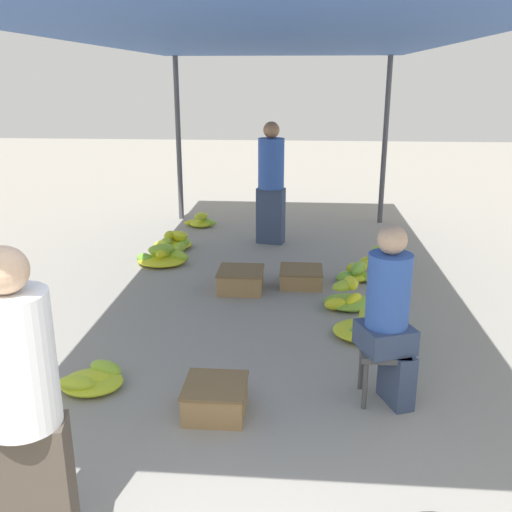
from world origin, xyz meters
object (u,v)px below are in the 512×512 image
at_px(stool, 383,359).
at_px(banana_pile_left_2, 201,222).
at_px(shopper_walking_mid, 271,182).
at_px(crate_near, 241,280).
at_px(vendor_foreground, 23,407).
at_px(banana_pile_right_3, 355,273).
at_px(banana_pile_right_2, 348,298).
at_px(crate_far, 301,277).
at_px(banana_pile_left_1, 161,257).
at_px(crate_mid, 215,398).
at_px(banana_pile_right_1, 383,260).
at_px(banana_pile_right_0, 367,329).
at_px(banana_pile_left_0, 93,379).
at_px(banana_pile_left_3, 175,242).
at_px(vendor_seated, 390,313).

bearing_deg(stool, banana_pile_left_2, 113.99).
bearing_deg(shopper_walking_mid, crate_near, -96.65).
height_order(vendor_foreground, banana_pile_right_3, vendor_foreground).
xyz_separation_m(banana_pile_left_2, banana_pile_right_2, (2.05, -3.14, 0.03)).
xyz_separation_m(vendor_foreground, stool, (1.84, 1.55, -0.49)).
distance_m(banana_pile_right_2, banana_pile_right_3, 0.83).
bearing_deg(banana_pile_right_3, banana_pile_right_2, -100.20).
relative_size(banana_pile_right_2, crate_far, 1.08).
bearing_deg(vendor_foreground, crate_far, 72.25).
height_order(banana_pile_left_1, crate_mid, banana_pile_left_1).
distance_m(vendor_foreground, banana_pile_left_2, 6.47).
bearing_deg(shopper_walking_mid, banana_pile_right_1, -35.45).
height_order(banana_pile_right_0, banana_pile_right_3, banana_pile_right_3).
distance_m(banana_pile_left_0, banana_pile_left_1, 2.98).
bearing_deg(crate_near, stool, -59.68).
relative_size(banana_pile_left_2, banana_pile_left_3, 1.00).
xyz_separation_m(vendor_seated, crate_far, (-0.61, 2.36, -0.58)).
relative_size(crate_near, shopper_walking_mid, 0.29).
height_order(vendor_foreground, banana_pile_left_2, vendor_foreground).
bearing_deg(shopper_walking_mid, banana_pile_right_2, -68.51).
height_order(banana_pile_right_1, banana_pile_right_2, banana_pile_right_2).
bearing_deg(crate_far, banana_pile_right_3, 16.93).
bearing_deg(banana_pile_right_1, vendor_seated, -97.38).
relative_size(stool, vendor_seated, 0.31).
relative_size(banana_pile_left_3, crate_near, 1.12).
xyz_separation_m(banana_pile_left_2, banana_pile_right_1, (2.57, -1.85, 0.03)).
height_order(banana_pile_right_2, crate_mid, banana_pile_right_2).
distance_m(vendor_foreground, banana_pile_right_1, 5.14).
relative_size(banana_pile_left_0, banana_pile_right_0, 0.82).
xyz_separation_m(banana_pile_right_1, shopper_walking_mid, (-1.43, 1.02, 0.76)).
bearing_deg(stool, vendor_foreground, -139.83).
bearing_deg(banana_pile_left_0, crate_near, 67.31).
distance_m(crate_mid, shopper_walking_mid, 4.38).
height_order(banana_pile_left_0, banana_pile_left_2, banana_pile_left_2).
bearing_deg(stool, banana_pile_left_0, -179.83).
distance_m(banana_pile_left_0, banana_pile_left_3, 3.66).
bearing_deg(banana_pile_left_0, crate_mid, -15.44).
bearing_deg(banana_pile_left_3, banana_pile_left_0, -87.42).
distance_m(banana_pile_right_3, crate_far, 0.65).
relative_size(banana_pile_right_0, crate_far, 1.24).
bearing_deg(banana_pile_right_1, banana_pile_right_2, -112.07).
xyz_separation_m(banana_pile_left_1, shopper_walking_mid, (1.31, 1.07, 0.78)).
height_order(banana_pile_left_3, banana_pile_right_0, banana_pile_left_3).
bearing_deg(banana_pile_left_2, banana_pile_right_1, -35.70).
bearing_deg(banana_pile_right_1, banana_pile_left_0, -130.15).
relative_size(banana_pile_left_3, crate_mid, 1.28).
distance_m(stool, banana_pile_right_0, 1.07).
bearing_deg(crate_far, crate_mid, -102.47).
relative_size(banana_pile_right_3, crate_mid, 1.14).
relative_size(banana_pile_right_1, banana_pile_right_2, 1.05).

